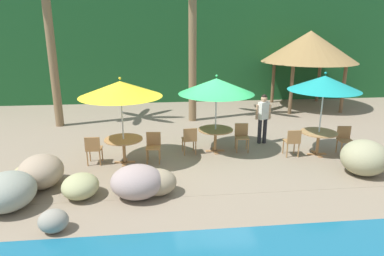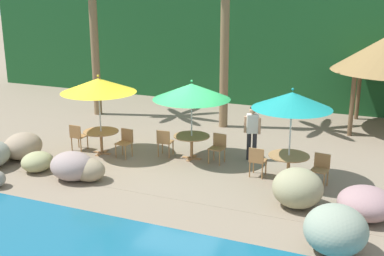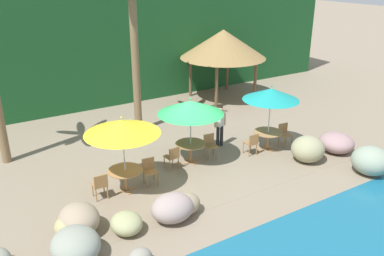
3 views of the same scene
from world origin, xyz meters
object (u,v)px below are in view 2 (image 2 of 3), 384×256
Objects in this scene: dining_table_yellow at (101,135)px; chair_green_inland at (164,141)px; palm_tree_nearest at (93,8)px; chair_yellow_seaward at (125,141)px; chair_teal_seaward at (321,167)px; chair_teal_inland at (257,160)px; waiter_in_white at (252,129)px; umbrella_teal at (292,100)px; umbrella_green at (192,91)px; palm_tree_second at (225,3)px; umbrella_yellow at (98,85)px; dining_table_teal at (289,159)px; chair_green_seaward at (218,146)px; chair_yellow_inland at (77,135)px; dining_table_green at (192,140)px.

dining_table_yellow is 1.26× the size of chair_green_inland.
palm_tree_nearest is (-4.87, 3.71, 3.75)m from chair_green_inland.
chair_yellow_seaward and chair_teal_seaward have the same top height.
chair_teal_inland is 1.49m from waiter_in_white.
umbrella_green is at bearing 168.59° from umbrella_teal.
umbrella_green is at bearing -85.11° from palm_tree_second.
chair_yellow_seaward is 0.14× the size of palm_tree_nearest.
palm_tree_second is at bearing 69.77° from chair_yellow_seaward.
palm_tree_nearest is (-2.90, 4.21, 2.07)m from umbrella_yellow.
umbrella_teal reaches higher than waiter_in_white.
umbrella_yellow reaches higher than chair_teal_inland.
dining_table_yellow is 5.92m from dining_table_teal.
umbrella_teal is at bearing -11.41° from umbrella_green.
dining_table_yellow is at bearing -169.57° from chair_green_seaward.
umbrella_yellow is 2.90× the size of chair_teal_inland.
chair_green_seaward and chair_green_inland have the same top height.
chair_yellow_inland is 0.79× the size of dining_table_green.
dining_table_yellow is 0.17× the size of palm_tree_second.
umbrella_yellow is at bearing 180.00° from dining_table_yellow.
chair_green_inland is 5.65m from palm_tree_second.
chair_teal_inland is (5.07, -0.04, -0.10)m from dining_table_yellow.
dining_table_green is 7.64m from palm_tree_nearest.
chair_teal_inland is at bearing 0.28° from chair_yellow_inland.
waiter_in_white is (-2.25, 1.24, 0.47)m from chair_teal_seaward.
chair_yellow_inland is 0.35× the size of umbrella_green.
dining_table_yellow is (0.00, 0.00, -1.58)m from umbrella_yellow.
palm_tree_nearest is at bearing -177.41° from palm_tree_second.
umbrella_yellow is 6.98m from chair_teal_seaward.
chair_green_seaward reaches higher than dining_table_teal.
chair_teal_seaward is at bearing -45.86° from palm_tree_second.
chair_yellow_seaward is 6.18m from palm_tree_second.
dining_table_yellow is 0.18× the size of palm_tree_nearest.
chair_teal_inland is 0.14× the size of palm_tree_nearest.
waiter_in_white reaches higher than chair_yellow_seaward.
waiter_in_white reaches higher than dining_table_green.
chair_green_seaward is (4.51, 0.74, 0.00)m from chair_yellow_inland.
umbrella_yellow is 2.90× the size of chair_green_seaward.
dining_table_green is 1.26× the size of chair_teal_seaward.
chair_yellow_inland is 6.99m from umbrella_teal.
umbrella_green is 2.14m from waiter_in_white.
umbrella_green reaches higher than chair_green_inland.
dining_table_green is 4.02m from chair_teal_seaward.
chair_yellow_seaward is 1.00× the size of chair_yellow_inland.
chair_yellow_seaward is at bearing -167.09° from chair_green_seaward.
palm_tree_second is at bearing 53.55° from chair_yellow_inland.
palm_tree_nearest is (-5.70, 3.54, 3.65)m from dining_table_green.
palm_tree_nearest is at bearing 124.56° from dining_table_yellow.
waiter_in_white is (1.72, 0.61, -1.12)m from umbrella_green.
chair_teal_seaward is at bearing -9.09° from umbrella_green.
palm_tree_second reaches higher than waiter_in_white.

